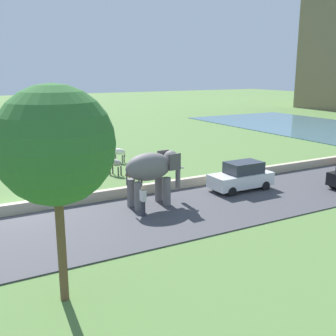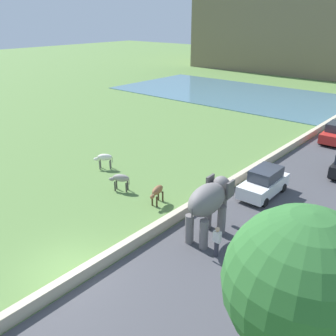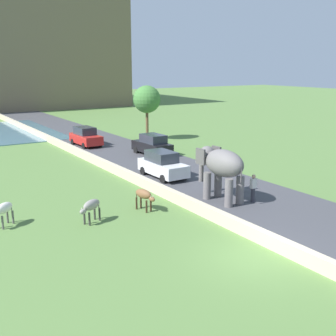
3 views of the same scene
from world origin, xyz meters
name	(u,v)px [view 3 (image 3 of 3)]	position (x,y,z in m)	size (l,w,h in m)	color
ground_plane	(256,257)	(0.00, 0.00, 0.00)	(220.00, 220.00, 0.00)	#567A3D
road_surface	(132,155)	(5.00, 20.00, 0.03)	(7.00, 120.00, 0.06)	#424247
barrier_wall	(100,162)	(1.20, 18.00, 0.30)	(0.40, 110.00, 0.60)	beige
elephant	(221,166)	(3.41, 6.38, 2.04)	(1.56, 3.51, 2.99)	slate
person_beside_elephant	(253,188)	(4.74, 5.18, 0.87)	(0.36, 0.22, 1.63)	#33333D
car_red	(86,137)	(3.42, 26.23, 0.90)	(1.91, 4.06, 1.80)	red
car_white	(163,165)	(3.42, 12.53, 0.90)	(1.82, 4.01, 1.80)	white
car_black	(152,145)	(6.58, 19.24, 0.90)	(1.92, 4.06, 1.80)	black
cow_white	(3,210)	(-7.67, 8.89, 0.84)	(1.27, 1.16, 1.15)	silver
cow_grey	(91,206)	(-4.01, 7.13, 0.84)	(1.38, 0.95, 1.15)	gray
cow_brown	(144,195)	(-0.96, 7.31, 0.84)	(0.68, 1.42, 1.15)	brown
tree_near	(147,100)	(10.00, 26.06, 4.10)	(2.75, 2.75, 5.50)	brown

